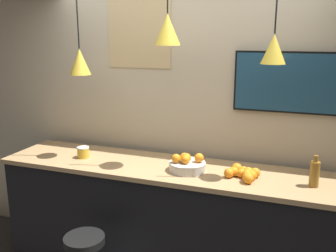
% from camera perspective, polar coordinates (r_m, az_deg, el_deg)
% --- Properties ---
extents(back_wall, '(8.00, 0.06, 2.90)m').
position_cam_1_polar(back_wall, '(3.45, 2.49, 2.39)').
color(back_wall, beige).
rests_on(back_wall, ground_plane).
extents(service_counter, '(2.94, 0.66, 1.05)m').
position_cam_1_polar(service_counter, '(3.37, -0.00, -14.60)').
color(service_counter, black).
rests_on(service_counter, ground_plane).
extents(fruit_bowl, '(0.30, 0.30, 0.15)m').
position_cam_1_polar(fruit_bowl, '(3.05, 2.93, -5.87)').
color(fruit_bowl, beige).
rests_on(fruit_bowl, service_counter).
extents(orange_pile, '(0.27, 0.26, 0.08)m').
position_cam_1_polar(orange_pile, '(2.96, 11.50, -7.08)').
color(orange_pile, orange).
rests_on(orange_pile, service_counter).
extents(juice_bottle, '(0.07, 0.07, 0.24)m').
position_cam_1_polar(juice_bottle, '(2.92, 21.43, -6.75)').
color(juice_bottle, olive).
rests_on(juice_bottle, service_counter).
extents(spread_jar, '(0.11, 0.11, 0.10)m').
position_cam_1_polar(spread_jar, '(3.45, -12.80, -3.93)').
color(spread_jar, gold).
rests_on(spread_jar, service_counter).
extents(pendant_lamp_left, '(0.18, 0.18, 1.01)m').
position_cam_1_polar(pendant_lamp_left, '(3.32, -13.28, 9.62)').
color(pendant_lamp_left, black).
extents(pendant_lamp_middle, '(0.20, 0.20, 0.75)m').
position_cam_1_polar(pendant_lamp_middle, '(2.96, -0.07, 14.54)').
color(pendant_lamp_middle, black).
extents(pendant_lamp_right, '(0.18, 0.18, 0.88)m').
position_cam_1_polar(pendant_lamp_right, '(2.79, 15.82, 11.32)').
color(pendant_lamp_right, black).
extents(mounted_tv, '(0.83, 0.04, 0.50)m').
position_cam_1_polar(mounted_tv, '(3.20, 17.50, 6.35)').
color(mounted_tv, black).
extents(wall_poster, '(0.61, 0.01, 0.70)m').
position_cam_1_polar(wall_poster, '(3.50, -4.46, 14.57)').
color(wall_poster, '#DBBC84').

